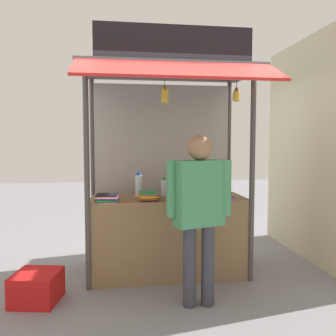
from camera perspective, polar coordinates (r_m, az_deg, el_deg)
ground_plane at (r=4.44m, az=0.00°, el=-16.81°), size 20.00×20.00×0.00m
stall_counter at (r=4.29m, az=0.00°, el=-10.97°), size 1.83×0.68×0.94m
stall_structure at (r=4.30m, az=-0.29°, el=5.53°), size 2.03×1.60×2.79m
water_bottle_right at (r=4.26m, az=-4.79°, el=-2.78°), size 0.08×0.08×0.30m
water_bottle_front_right at (r=4.45m, az=4.86°, el=-2.46°), size 0.08×0.08×0.30m
water_bottle_back_left at (r=4.48m, az=8.02°, el=-2.35°), size 0.09×0.09×0.31m
water_bottle_rear_center at (r=4.27m, az=-0.72°, el=-3.17°), size 0.06×0.06×0.23m
magazine_stack_center at (r=3.96m, az=-9.95°, el=-4.81°), size 0.26×0.26×0.08m
magazine_stack_far_left at (r=4.00m, az=-3.29°, el=-4.60°), size 0.24×0.31×0.08m
magazine_stack_left at (r=4.05m, az=8.94°, el=-4.80°), size 0.22×0.30×0.05m
magazine_stack_back_right at (r=4.24m, az=3.71°, el=-4.25°), size 0.27×0.28×0.06m
banana_bunch_inner_right at (r=3.90m, az=11.05°, el=11.48°), size 0.10×0.10×0.28m
banana_bunch_leftmost at (r=3.72m, az=-0.53°, el=11.76°), size 0.10×0.10×0.31m
vendor_person at (r=3.38m, az=5.08°, el=-5.91°), size 0.63×0.33×1.66m
plastic_crate at (r=3.91m, az=-20.59°, el=-17.72°), size 0.50×0.50×0.30m
neighbour_wall at (r=5.11m, az=22.66°, el=2.86°), size 0.20×2.40×3.00m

